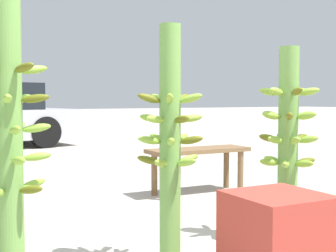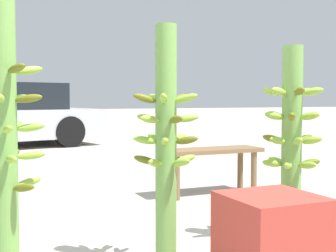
% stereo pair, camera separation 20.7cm
% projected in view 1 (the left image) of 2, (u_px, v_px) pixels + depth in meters
% --- Properties ---
extents(banana_stalk_left, '(0.41, 0.41, 1.65)m').
position_uv_depth(banana_stalk_left, '(8.00, 124.00, 2.26)').
color(banana_stalk_left, '#6B9E47').
rests_on(banana_stalk_left, ground_plane).
extents(banana_stalk_center, '(0.38, 0.38, 1.36)m').
position_uv_depth(banana_stalk_center, '(170.00, 143.00, 2.61)').
color(banana_stalk_center, '#6B9E47').
rests_on(banana_stalk_center, ground_plane).
extents(banana_stalk_right, '(0.40, 0.40, 1.29)m').
position_uv_depth(banana_stalk_right, '(288.00, 140.00, 3.09)').
color(banana_stalk_right, '#6B9E47').
rests_on(banana_stalk_right, ground_plane).
extents(market_bench, '(1.04, 0.35, 0.46)m').
position_uv_depth(market_bench, '(198.00, 157.00, 4.65)').
color(market_bench, brown).
rests_on(market_bench, ground_plane).
extents(produce_crate, '(0.46, 0.46, 0.46)m').
position_uv_depth(produce_crate, '(277.00, 237.00, 2.42)').
color(produce_crate, '#B2382D').
rests_on(produce_crate, ground_plane).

